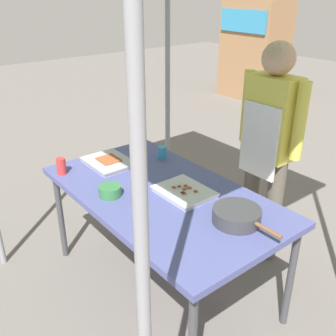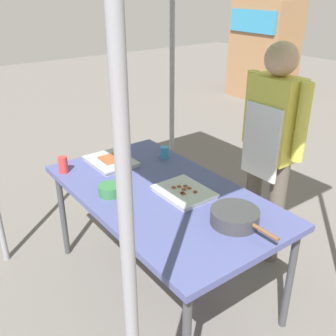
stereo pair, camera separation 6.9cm
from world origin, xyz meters
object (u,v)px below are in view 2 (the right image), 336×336
cooking_wok (235,216)px  stall_table (162,199)px  neighbor_stall_left (264,50)px  drink_cup_by_wok (164,152)px  tray_grilled_sausages (111,161)px  condiment_bowl (110,190)px  tray_meat_skewers (184,192)px  vendor_woman (271,139)px  drink_cup_near_edge (63,165)px

cooking_wok → stall_table: bearing=-168.1°
stall_table → neighbor_stall_left: bearing=124.2°
drink_cup_by_wok → cooking_wok: bearing=-12.9°
stall_table → neighbor_stall_left: (-2.99, 4.40, 0.15)m
tray_grilled_sausages → stall_table: bearing=5.0°
condiment_bowl → neighbor_stall_left: size_ratio=0.08×
condiment_bowl → tray_meat_skewers: bearing=53.6°
stall_table → condiment_bowl: bearing=-119.6°
tray_grilled_sausages → vendor_woman: bearing=51.6°
stall_table → vendor_woman: 0.89m
stall_table → neighbor_stall_left: neighbor_stall_left is taller
tray_meat_skewers → drink_cup_by_wok: 0.58m
vendor_woman → neighbor_stall_left: (-3.13, 3.56, -0.10)m
tray_meat_skewers → tray_grilled_sausages: bearing=-168.5°
cooking_wok → vendor_woman: (-0.38, 0.73, 0.16)m
stall_table → tray_grilled_sausages: 0.57m
tray_meat_skewers → condiment_bowl: 0.46m
tray_grilled_sausages → vendor_woman: (0.70, 0.89, 0.18)m
tray_grilled_sausages → drink_cup_near_edge: bearing=-101.1°
tray_grilled_sausages → drink_cup_by_wok: 0.40m
tray_grilled_sausages → drink_cup_by_wok: size_ratio=4.15×
stall_table → neighbor_stall_left: 5.32m
drink_cup_near_edge → drink_cup_by_wok: (0.21, 0.71, -0.01)m
stall_table → condiment_bowl: (-0.16, -0.28, 0.09)m
stall_table → cooking_wok: bearing=11.9°
tray_meat_skewers → drink_cup_by_wok: (-0.53, 0.24, 0.03)m
cooking_wok → condiment_bowl: size_ratio=3.05×
tray_grilled_sausages → drink_cup_near_edge: 0.34m
condiment_bowl → drink_cup_by_wok: drink_cup_by_wok is taller
tray_grilled_sausages → vendor_woman: vendor_woman is taller
cooking_wok → neighbor_stall_left: bearing=129.4°
tray_meat_skewers → vendor_woman: size_ratio=0.21×
drink_cup_near_edge → cooking_wok: bearing=23.0°
tray_grilled_sausages → condiment_bowl: bearing=-29.6°
tray_grilled_sausages → neighbor_stall_left: bearing=118.6°
drink_cup_near_edge → vendor_woman: (0.77, 1.22, 0.14)m
drink_cup_near_edge → neighbor_stall_left: size_ratio=0.07×
vendor_woman → neighbor_stall_left: size_ratio=0.95×
cooking_wok → neighbor_stall_left: neighbor_stall_left is taller
tray_meat_skewers → neighbor_stall_left: bearing=125.8°
stall_table → vendor_woman: size_ratio=1.00×
stall_table → drink_cup_by_wok: 0.54m
drink_cup_near_edge → vendor_woman: size_ratio=0.07×
neighbor_stall_left → stall_table: bearing=-55.8°
condiment_bowl → drink_cup_by_wok: 0.66m
cooking_wok → vendor_woman: bearing=117.8°
vendor_woman → condiment_bowl: bearing=74.9°
drink_cup_near_edge → stall_table: bearing=31.2°
neighbor_stall_left → cooking_wok: bearing=-50.6°
condiment_bowl → vendor_woman: vendor_woman is taller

